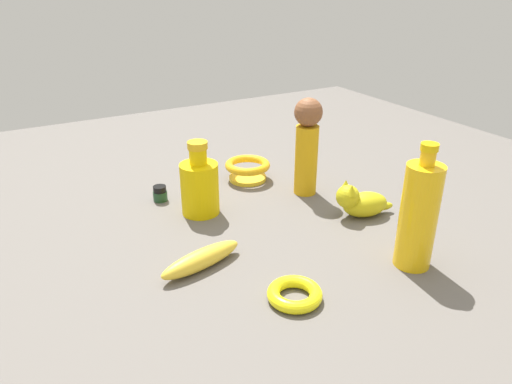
{
  "coord_description": "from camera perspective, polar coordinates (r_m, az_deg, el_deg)",
  "views": [
    {
      "loc": [
        0.43,
        0.76,
        0.49
      ],
      "look_at": [
        0.0,
        0.0,
        0.09
      ],
      "focal_mm": 33.41,
      "sensor_mm": 36.0,
      "label": 1
    }
  ],
  "objects": [
    {
      "name": "nail_polish_jar",
      "position": [
        1.14,
        -11.42,
        -0.18
      ],
      "size": [
        0.03,
        0.03,
        0.04
      ],
      "color": "#1D4224",
      "rests_on": "ground"
    },
    {
      "name": "cat_figurine",
      "position": [
        1.06,
        12.38,
        -1.13
      ],
      "size": [
        0.14,
        0.08,
        0.08
      ],
      "color": "gold",
      "rests_on": "ground"
    },
    {
      "name": "person_figure_adult",
      "position": [
        1.12,
        6.12,
        5.84
      ],
      "size": [
        0.07,
        0.07,
        0.23
      ],
      "color": "gold",
      "rests_on": "ground"
    },
    {
      "name": "bowl",
      "position": [
        1.22,
        -1.02,
        2.85
      ],
      "size": [
        0.12,
        0.12,
        0.05
      ],
      "color": "yellow",
      "rests_on": "ground"
    },
    {
      "name": "bangle",
      "position": [
        0.8,
        4.65,
        -12.07
      ],
      "size": [
        0.09,
        0.09,
        0.02
      ],
      "primitive_type": "torus",
      "color": "yellow",
      "rests_on": "ground"
    },
    {
      "name": "ground",
      "position": [
        1.0,
        0.0,
        -4.52
      ],
      "size": [
        2.0,
        2.0,
        0.0
      ],
      "primitive_type": "plane",
      "color": "#5B5651"
    },
    {
      "name": "banana",
      "position": [
        0.87,
        -6.56,
        -8.0
      ],
      "size": [
        0.17,
        0.07,
        0.04
      ],
      "primitive_type": "ellipsoid",
      "rotation": [
        0.0,
        0.0,
        0.23
      ],
      "color": "yellow",
      "rests_on": "ground"
    },
    {
      "name": "bottle_short",
      "position": [
        1.05,
        -6.76,
        0.76
      ],
      "size": [
        0.08,
        0.08,
        0.17
      ],
      "color": "#E6BE05",
      "rests_on": "ground"
    },
    {
      "name": "bottle_tall",
      "position": [
        0.88,
        18.89,
        -2.63
      ],
      "size": [
        0.07,
        0.07,
        0.23
      ],
      "color": "yellow",
      "rests_on": "ground"
    }
  ]
}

